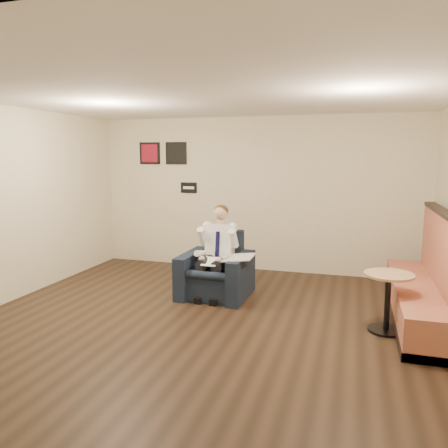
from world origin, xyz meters
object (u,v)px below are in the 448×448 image
(seated_man, at_px, (213,255))
(coffee_mug, at_px, (224,269))
(side_table, at_px, (212,286))
(banquette, at_px, (421,267))
(smartphone, at_px, (218,270))
(cafe_table, at_px, (387,303))
(armchair, at_px, (216,265))
(green_folder, at_px, (210,272))

(seated_man, height_order, coffee_mug, seated_man)
(side_table, bearing_deg, seated_man, 77.42)
(banquette, bearing_deg, smartphone, 176.64)
(side_table, distance_m, banquette, 2.86)
(side_table, height_order, smartphone, smartphone)
(smartphone, distance_m, cafe_table, 2.45)
(seated_man, bearing_deg, smartphone, 71.89)
(armchair, bearing_deg, seated_man, -90.00)
(side_table, xyz_separation_m, smartphone, (0.05, 0.14, 0.20))
(side_table, xyz_separation_m, green_folder, (-0.03, -0.02, 0.21))
(armchair, height_order, smartphone, armchair)
(banquette, relative_size, cafe_table, 3.76)
(coffee_mug, bearing_deg, green_folder, -147.14)
(armchair, xyz_separation_m, side_table, (-0.01, -0.15, -0.27))
(armchair, height_order, coffee_mug, armchair)
(smartphone, distance_m, banquette, 2.79)
(armchair, height_order, cafe_table, armchair)
(cafe_table, bearing_deg, coffee_mug, 163.54)
(armchair, height_order, seated_man, seated_man)
(coffee_mug, bearing_deg, seated_man, -153.67)
(seated_man, bearing_deg, banquette, 0.40)
(side_table, distance_m, cafe_table, 2.46)
(smartphone, height_order, banquette, banquette)
(side_table, distance_m, smartphone, 0.25)
(armchair, distance_m, cafe_table, 2.49)
(side_table, bearing_deg, cafe_table, -13.05)
(coffee_mug, height_order, cafe_table, cafe_table)
(seated_man, height_order, smartphone, seated_man)
(seated_man, xyz_separation_m, banquette, (2.81, -0.05, 0.04))
(coffee_mug, relative_size, banquette, 0.03)
(green_folder, distance_m, cafe_table, 2.48)
(green_folder, bearing_deg, seated_man, 53.61)
(seated_man, bearing_deg, side_table, -101.21)
(green_folder, bearing_deg, side_table, 32.86)
(coffee_mug, distance_m, cafe_table, 2.33)
(seated_man, distance_m, green_folder, 0.25)
(seated_man, distance_m, smartphone, 0.27)
(side_table, xyz_separation_m, coffee_mug, (0.16, 0.10, 0.24))
(seated_man, height_order, cafe_table, seated_man)
(coffee_mug, distance_m, smartphone, 0.13)
(armchair, distance_m, side_table, 0.31)
(smartphone, bearing_deg, armchair, 176.62)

